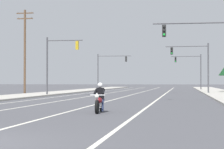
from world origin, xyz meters
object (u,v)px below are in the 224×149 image
Objects in this scene: traffic_signal_near_right at (207,46)px; traffic_signal_far_right at (192,66)px; traffic_signal_near_left at (57,58)px; motorcycle_with_rider at (99,100)px; utility_pole_left_near at (25,49)px; traffic_signal_mid_left at (108,66)px; traffic_signal_mid_right at (196,60)px.

traffic_signal_near_right is 41.24m from traffic_signal_far_right.
traffic_signal_far_right is at bearing 64.05° from traffic_signal_near_left.
utility_pole_left_near reaches higher than motorcycle_with_rider.
utility_pole_left_near is (-14.70, 27.50, 4.85)m from motorcycle_with_rider.
traffic_signal_mid_left is 0.61× the size of utility_pole_left_near.
traffic_signal_near_right reaches higher than motorcycle_with_rider.
traffic_signal_near_left is at bearing 112.10° from motorcycle_with_rider.
traffic_signal_near_right is at bearing -89.55° from traffic_signal_mid_right.
traffic_signal_mid_right is 22.55m from traffic_signal_mid_left.
traffic_signal_far_right is 32.45m from utility_pole_left_near.
traffic_signal_mid_left is (0.55, 27.18, 0.12)m from traffic_signal_near_left.
motorcycle_with_rider is 0.22× the size of utility_pole_left_near.
motorcycle_with_rider is 0.35× the size of traffic_signal_mid_left.
traffic_signal_mid_right is 1.00× the size of traffic_signal_far_right.
traffic_signal_mid_left is at bearing 110.57° from traffic_signal_near_right.
traffic_signal_near_left is (-14.85, 10.92, -0.11)m from traffic_signal_near_right.
traffic_signal_mid_right is at bearing 80.10° from motorcycle_with_rider.
utility_pole_left_near is (-6.15, -22.08, 1.28)m from traffic_signal_mid_left.
traffic_signal_far_right is (14.75, 30.32, 0.08)m from traffic_signal_near_left.
traffic_signal_far_right is at bearing 51.09° from utility_pole_left_near.
traffic_signal_near_left is (-9.10, 22.40, 3.45)m from motorcycle_with_rider.
traffic_signal_near_left reaches higher than motorcycle_with_rider.
traffic_signal_mid_right is 20.72m from traffic_signal_far_right.
motorcycle_with_rider is at bearing -96.12° from traffic_signal_far_right.
traffic_signal_near_right is 26.01m from utility_pole_left_near.
utility_pole_left_near reaches higher than traffic_signal_near_left.
utility_pole_left_near reaches higher than traffic_signal_mid_left.
utility_pole_left_near is (-5.61, 5.10, 1.40)m from traffic_signal_near_left.
traffic_signal_far_right is (5.66, 52.73, 3.53)m from motorcycle_with_rider.
motorcycle_with_rider is 53.15m from traffic_signal_far_right.
traffic_signal_near_right and traffic_signal_mid_right have the same top height.
motorcycle_with_rider is at bearing -116.58° from traffic_signal_near_right.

